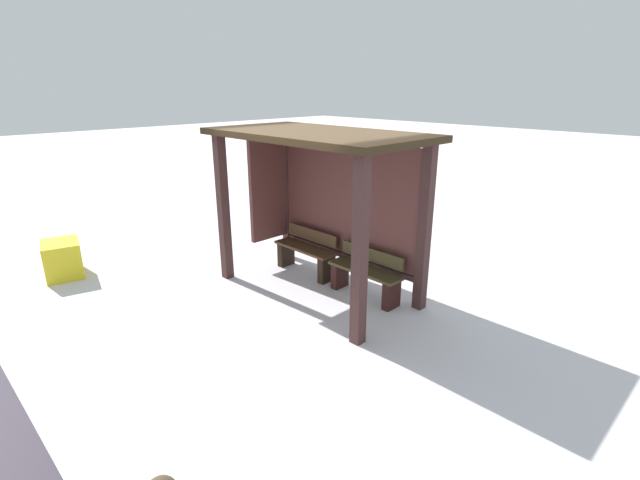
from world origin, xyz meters
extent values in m
plane|color=silver|center=(0.00, 0.00, 0.00)|extent=(60.00, 60.00, 0.00)
cube|color=#412725|center=(-1.44, -0.67, 1.18)|extent=(0.15, 0.15, 2.36)
cube|color=#412725|center=(1.44, -0.67, 1.18)|extent=(0.15, 0.15, 2.36)
cube|color=#412725|center=(-1.44, 0.67, 1.18)|extent=(0.15, 0.15, 2.36)
cube|color=#412725|center=(1.44, 0.67, 1.18)|extent=(0.15, 0.15, 2.36)
cube|color=#2F2112|center=(0.00, 0.00, 2.40)|extent=(3.26, 1.73, 0.09)
cube|color=brown|center=(0.00, 0.67, 1.37)|extent=(2.73, 0.08, 1.79)
cube|color=#412725|center=(0.00, 0.65, 0.42)|extent=(2.73, 0.06, 0.08)
cube|color=brown|center=(-1.44, 0.24, 1.37)|extent=(0.08, 0.74, 1.79)
cube|color=#4C331F|center=(-0.66, 0.37, 0.45)|extent=(1.21, 0.35, 0.04)
cube|color=#4C331F|center=(-0.66, 0.53, 0.65)|extent=(1.15, 0.04, 0.20)
cube|color=black|center=(-0.15, 0.37, 0.22)|extent=(0.12, 0.30, 0.43)
cube|color=black|center=(-1.16, 0.37, 0.22)|extent=(0.12, 0.30, 0.43)
cube|color=#41391F|center=(0.66, 0.37, 0.44)|extent=(1.21, 0.34, 0.04)
cube|color=#41391F|center=(0.66, 0.53, 0.64)|extent=(1.15, 0.04, 0.20)
cube|color=#321715|center=(1.16, 0.37, 0.21)|extent=(0.12, 0.29, 0.42)
cube|color=#321715|center=(0.15, 0.37, 0.21)|extent=(0.12, 0.29, 0.42)
cube|color=yellow|center=(-3.42, -2.61, 0.30)|extent=(0.82, 0.71, 0.60)
camera|label=1|loc=(4.71, -4.54, 3.07)|focal=25.74mm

